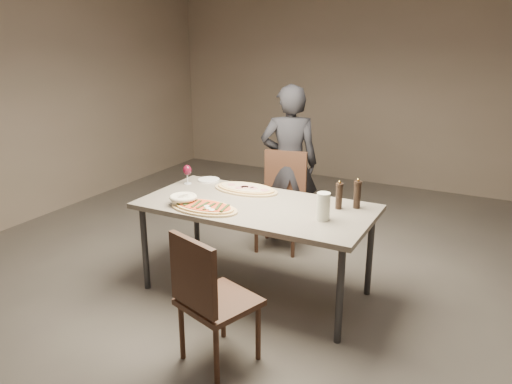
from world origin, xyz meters
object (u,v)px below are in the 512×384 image
at_px(pepper_mill_left, 357,194).
at_px(chair_far, 282,194).
at_px(carafe, 323,206).
at_px(zucchini_pizza, 204,207).
at_px(dining_table, 256,211).
at_px(diner, 289,164).
at_px(ham_pizza, 246,189).
at_px(chair_near, 208,294).
at_px(bread_basket, 183,199).

relative_size(pepper_mill_left, chair_far, 0.25).
bearing_deg(carafe, zucchini_pizza, -166.80).
xyz_separation_m(dining_table, diner, (-0.24, 1.16, 0.09)).
height_order(pepper_mill_left, diner, diner).
bearing_deg(ham_pizza, pepper_mill_left, 16.40).
relative_size(dining_table, carafe, 8.99).
bearing_deg(chair_near, dining_table, 118.84).
bearing_deg(bread_basket, chair_far, 77.15).
distance_m(ham_pizza, pepper_mill_left, 0.96).
relative_size(dining_table, diner, 1.16).
height_order(ham_pizza, carafe, carafe).
distance_m(zucchini_pizza, carafe, 0.90).
bearing_deg(bread_basket, pepper_mill_left, 24.25).
height_order(bread_basket, chair_far, chair_far).
xyz_separation_m(pepper_mill_left, diner, (-0.95, 0.89, -0.08)).
xyz_separation_m(bread_basket, carafe, (1.07, 0.19, 0.05)).
xyz_separation_m(carafe, chair_near, (-0.40, -0.90, -0.35)).
relative_size(dining_table, chair_far, 1.94).
bearing_deg(ham_pizza, chair_far, 104.05).
relative_size(pepper_mill_left, carafe, 1.17).
xyz_separation_m(ham_pizza, diner, (0.00, 0.89, 0.01)).
xyz_separation_m(zucchini_pizza, ham_pizza, (0.06, 0.55, -0.00)).
distance_m(bread_basket, pepper_mill_left, 1.33).
distance_m(dining_table, ham_pizza, 0.37).
distance_m(dining_table, diner, 1.19).
relative_size(dining_table, ham_pizza, 3.15).
distance_m(chair_near, chair_far, 1.97).
distance_m(carafe, chair_far, 1.34).
xyz_separation_m(bread_basket, diner, (0.26, 1.43, -0.02)).
height_order(dining_table, carafe, carafe).
relative_size(pepper_mill_left, diner, 0.15).
relative_size(ham_pizza, chair_near, 0.64).
bearing_deg(chair_near, diner, 119.40).
bearing_deg(ham_pizza, diner, 105.95).
height_order(ham_pizza, chair_near, chair_near).
bearing_deg(bread_basket, diner, 79.78).
bearing_deg(chair_far, dining_table, 92.72).
bearing_deg(bread_basket, ham_pizza, 64.59).
bearing_deg(carafe, chair_far, 127.18).
relative_size(bread_basket, carafe, 1.06).
bearing_deg(ham_pizza, chair_near, -55.44).
bearing_deg(dining_table, ham_pizza, 131.10).
height_order(zucchini_pizza, pepper_mill_left, pepper_mill_left).
xyz_separation_m(dining_table, zucchini_pizza, (-0.29, -0.28, 0.07)).
bearing_deg(pepper_mill_left, chair_far, 143.57).
bearing_deg(zucchini_pizza, ham_pizza, 74.97).
xyz_separation_m(carafe, chair_far, (-0.79, 1.04, -0.33)).
relative_size(zucchini_pizza, chair_near, 0.62).
bearing_deg(carafe, bread_basket, -169.97).
xyz_separation_m(dining_table, bread_basket, (-0.49, -0.27, 0.10)).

